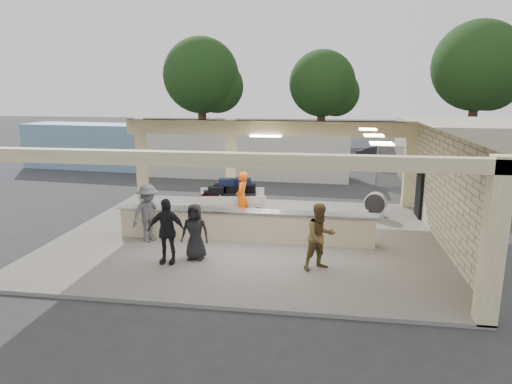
% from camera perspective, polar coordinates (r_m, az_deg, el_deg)
% --- Properties ---
extents(ground, '(120.00, 120.00, 0.00)m').
position_cam_1_polar(ground, '(15.02, -1.10, -5.78)').
color(ground, '#2D2C2F').
rests_on(ground, ground).
extents(pavilion, '(12.01, 10.00, 3.55)m').
position_cam_1_polar(pavilion, '(15.25, 0.09, -0.23)').
color(pavilion, slate).
rests_on(pavilion, ground).
extents(baggage_counter, '(8.20, 0.58, 0.98)m').
position_cam_1_polar(baggage_counter, '(14.37, -1.45, -4.20)').
color(baggage_counter, '#C8B695').
rests_on(baggage_counter, pavilion).
extents(luggage_cart, '(2.70, 1.95, 1.44)m').
position_cam_1_polar(luggage_cart, '(17.00, -3.24, -0.52)').
color(luggage_cart, silver).
rests_on(luggage_cart, pavilion).
extents(drum_fan, '(0.88, 0.52, 0.93)m').
position_cam_1_polar(drum_fan, '(17.56, 14.71, -1.42)').
color(drum_fan, silver).
rests_on(drum_fan, pavilion).
extents(baggage_handler, '(0.43, 0.71, 1.86)m').
position_cam_1_polar(baggage_handler, '(16.09, -1.77, -0.71)').
color(baggage_handler, '#FF600D').
rests_on(baggage_handler, pavilion).
extents(passenger_a, '(0.94, 0.78, 1.79)m').
position_cam_1_polar(passenger_a, '(12.13, 8.04, -5.55)').
color(passenger_a, brown).
rests_on(passenger_a, pavilion).
extents(passenger_b, '(1.07, 0.40, 1.82)m').
position_cam_1_polar(passenger_b, '(12.68, -11.13, -4.79)').
color(passenger_b, black).
rests_on(passenger_b, pavilion).
extents(passenger_c, '(0.99, 1.20, 1.81)m').
position_cam_1_polar(passenger_c, '(14.59, -13.29, -2.58)').
color(passenger_c, '#4B4B50').
rests_on(passenger_c, pavilion).
extents(passenger_d, '(0.78, 0.32, 1.60)m').
position_cam_1_polar(passenger_d, '(12.85, -7.62, -4.94)').
color(passenger_d, black).
rests_on(passenger_d, pavilion).
extents(car_white_a, '(5.28, 3.08, 1.42)m').
position_cam_1_polar(car_white_a, '(27.71, 23.04, 3.34)').
color(car_white_a, white).
rests_on(car_white_a, ground).
extents(car_dark, '(4.17, 3.68, 1.38)m').
position_cam_1_polar(car_dark, '(28.73, 16.53, 4.09)').
color(car_dark, black).
rests_on(car_dark, ground).
extents(container_white, '(11.31, 2.67, 2.43)m').
position_cam_1_polar(container_white, '(25.11, -1.32, 4.65)').
color(container_white, silver).
rests_on(container_white, ground).
extents(container_blue, '(10.50, 3.42, 2.68)m').
position_cam_1_polar(container_blue, '(29.31, -18.07, 5.45)').
color(container_blue, '#79A2C1').
rests_on(container_blue, ground).
extents(fence, '(12.06, 0.06, 2.03)m').
position_cam_1_polar(fence, '(24.85, 28.76, 2.59)').
color(fence, gray).
rests_on(fence, ground).
extents(tree_left, '(6.60, 6.30, 9.00)m').
position_cam_1_polar(tree_left, '(39.51, -6.35, 13.92)').
color(tree_left, '#382619').
rests_on(tree_left, ground).
extents(tree_mid, '(6.00, 5.60, 8.00)m').
position_cam_1_polar(tree_mid, '(40.18, 8.74, 12.94)').
color(tree_mid, '#382619').
rests_on(tree_mid, ground).
extents(tree_right, '(7.20, 7.00, 10.00)m').
position_cam_1_polar(tree_right, '(40.97, 26.32, 13.54)').
color(tree_right, '#382619').
rests_on(tree_right, ground).
extents(adjacent_building, '(6.00, 8.00, 3.20)m').
position_cam_1_polar(adjacent_building, '(25.25, 24.93, 4.38)').
color(adjacent_building, beige).
rests_on(adjacent_building, ground).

